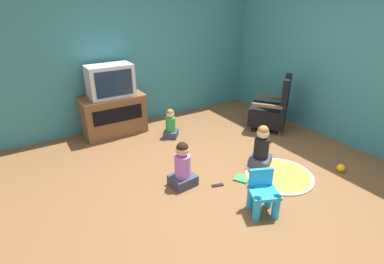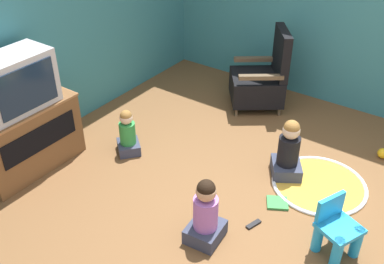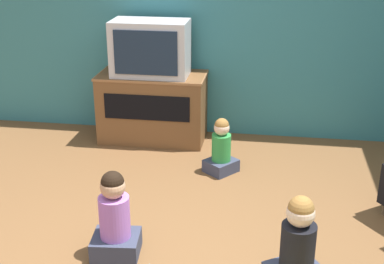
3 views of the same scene
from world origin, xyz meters
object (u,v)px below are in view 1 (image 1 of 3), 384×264
at_px(toy_ball, 341,168).
at_px(book, 242,178).
at_px(remote_control, 218,185).
at_px(tv_cabinet, 114,114).
at_px(child_watching_left, 261,149).
at_px(yellow_kid_chair, 263,196).
at_px(black_armchair, 271,110).
at_px(television, 110,81).
at_px(child_watching_right, 183,167).
at_px(child_watching_center, 171,125).

distance_m(toy_ball, book, 1.42).
distance_m(book, remote_control, 0.37).
bearing_deg(remote_control, tv_cabinet, -58.87).
xyz_separation_m(toy_ball, remote_control, (-1.66, 0.63, -0.04)).
relative_size(child_watching_left, remote_control, 4.01).
height_order(tv_cabinet, book, tv_cabinet).
bearing_deg(yellow_kid_chair, book, 91.88).
bearing_deg(black_armchair, tv_cabinet, -65.16).
xyz_separation_m(yellow_kid_chair, toy_ball, (1.54, 0.04, -0.15)).
bearing_deg(child_watching_left, toy_ball, -72.45).
distance_m(toy_ball, remote_control, 1.78).
distance_m(television, yellow_kid_chair, 3.09).
bearing_deg(child_watching_right, tv_cabinet, 89.93).
bearing_deg(remote_control, toy_ball, 176.67).
bearing_deg(yellow_kid_chair, child_watching_right, 141.23).
relative_size(yellow_kid_chair, child_watching_right, 0.81).
distance_m(yellow_kid_chair, child_watching_left, 1.02).
xyz_separation_m(black_armchair, toy_ball, (-0.24, -1.59, -0.30)).
distance_m(child_watching_left, child_watching_center, 1.66).
xyz_separation_m(black_armchair, child_watching_center, (-1.70, 0.67, -0.14)).
xyz_separation_m(child_watching_left, child_watching_right, (-1.18, 0.18, -0.01)).
bearing_deg(black_armchair, child_watching_right, -19.59).
bearing_deg(toy_ball, book, 155.90).
height_order(tv_cabinet, yellow_kid_chair, tv_cabinet).
bearing_deg(black_armchair, television, -64.58).
bearing_deg(toy_ball, black_armchair, 81.53).
bearing_deg(book, remote_control, 52.83).
xyz_separation_m(yellow_kid_chair, remote_control, (-0.12, 0.66, -0.20)).
bearing_deg(television, tv_cabinet, 90.00).
xyz_separation_m(yellow_kid_chair, book, (0.24, 0.62, -0.20)).
relative_size(tv_cabinet, black_armchair, 1.08).
height_order(black_armchair, child_watching_left, black_armchair).
bearing_deg(child_watching_left, black_armchair, 6.67).
bearing_deg(child_watching_left, child_watching_center, 79.38).
height_order(child_watching_center, toy_ball, child_watching_center).
bearing_deg(child_watching_right, book, -28.65).
bearing_deg(tv_cabinet, yellow_kid_chair, -76.93).
distance_m(tv_cabinet, yellow_kid_chair, 3.04).
distance_m(black_armchair, child_watching_center, 1.83).
bearing_deg(child_watching_right, yellow_kid_chair, -67.82).
height_order(child_watching_center, child_watching_right, child_watching_right).
relative_size(television, toy_ball, 6.68).
bearing_deg(child_watching_left, book, 164.31).
distance_m(child_watching_left, toy_ball, 1.13).
bearing_deg(television, yellow_kid_chair, -76.79).
distance_m(child_watching_left, child_watching_right, 1.19).
bearing_deg(book, child_watching_center, -24.13).
bearing_deg(child_watching_center, yellow_kid_chair, -142.21).
height_order(black_armchair, toy_ball, black_armchair).
bearing_deg(yellow_kid_chair, black_armchair, 65.92).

